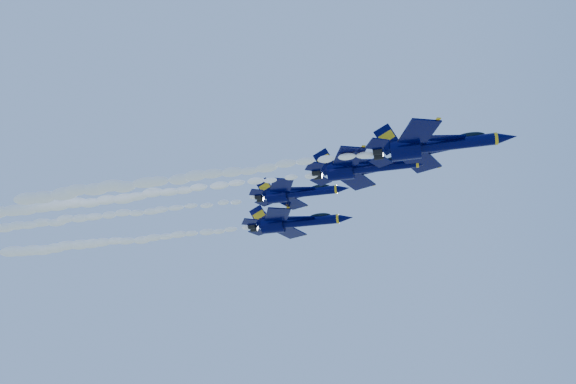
% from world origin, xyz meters
% --- Properties ---
extents(jet_lead, '(16.80, 13.78, 6.24)m').
position_xyz_m(jet_lead, '(13.86, -10.74, 152.06)').
color(jet_lead, '#00012F').
extents(smoke_trail_jet_lead, '(50.68, 2.14, 1.93)m').
position_xyz_m(smoke_trail_jet_lead, '(-18.66, -10.74, 151.60)').
color(smoke_trail_jet_lead, white).
extents(jet_second, '(15.96, 13.09, 5.93)m').
position_xyz_m(jet_second, '(4.98, -6.27, 152.41)').
color(jet_second, '#00012F').
extents(smoke_trail_jet_second, '(50.68, 2.03, 1.83)m').
position_xyz_m(smoke_trail_jet_second, '(-27.17, -6.27, 151.95)').
color(smoke_trail_jet_second, white).
extents(jet_third, '(14.88, 12.21, 5.53)m').
position_xyz_m(jet_third, '(-6.93, 4.87, 155.03)').
color(jet_third, '#00012F').
extents(smoke_trail_jet_third, '(50.68, 1.90, 1.71)m').
position_xyz_m(smoke_trail_jet_third, '(-38.63, 4.87, 154.59)').
color(smoke_trail_jet_third, white).
extents(jet_fourth, '(18.23, 14.96, 6.78)m').
position_xyz_m(jet_fourth, '(-9.81, 15.18, 154.39)').
color(jet_fourth, '#00012F').
extents(smoke_trail_jet_fourth, '(50.68, 2.32, 2.09)m').
position_xyz_m(smoke_trail_jet_fourth, '(-42.94, 15.18, 153.91)').
color(smoke_trail_jet_fourth, white).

